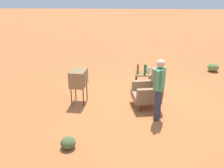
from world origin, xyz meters
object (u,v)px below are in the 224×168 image
at_px(person_standing, 159,86).
at_px(bottle_wine_green, 145,69).
at_px(bottle_short_clear, 149,70).
at_px(soda_can_blue, 149,69).
at_px(bottle_tall_amber, 138,69).
at_px(armchair, 149,90).
at_px(tv_on_stand, 79,78).
at_px(side_table, 143,76).
at_px(flower_vase, 147,67).

relative_size(person_standing, bottle_wine_green, 5.12).
xyz_separation_m(bottle_short_clear, soda_can_blue, (-0.20, 0.04, -0.04)).
xyz_separation_m(bottle_short_clear, bottle_tall_amber, (0.06, -0.36, 0.05)).
xyz_separation_m(person_standing, bottle_short_clear, (-1.75, -0.09, -0.16)).
bearing_deg(bottle_tall_amber, armchair, 17.26).
relative_size(tv_on_stand, bottle_wine_green, 3.22).
bearing_deg(bottle_tall_amber, bottle_wine_green, 68.22).
height_order(bottle_short_clear, bottle_tall_amber, bottle_tall_amber).
relative_size(tv_on_stand, soda_can_blue, 8.44).
relative_size(bottle_short_clear, bottle_tall_amber, 0.67).
distance_m(side_table, bottle_short_clear, 0.27).
distance_m(side_table, bottle_tall_amber, 0.32).
bearing_deg(person_standing, side_table, -171.32).
xyz_separation_m(tv_on_stand, flower_vase, (-1.03, 2.08, 0.04)).
height_order(bottle_short_clear, soda_can_blue, bottle_short_clear).
relative_size(armchair, soda_can_blue, 8.69).
relative_size(bottle_wine_green, flower_vase, 1.21).
bearing_deg(soda_can_blue, flower_vase, -56.54).
relative_size(tv_on_stand, bottle_tall_amber, 3.43).
xyz_separation_m(armchair, bottle_wine_green, (-0.88, -0.08, 0.34)).
bearing_deg(bottle_short_clear, bottle_tall_amber, -80.79).
distance_m(side_table, person_standing, 1.79).
bearing_deg(flower_vase, bottle_short_clear, 21.26).
xyz_separation_m(side_table, bottle_short_clear, (-0.02, 0.17, 0.20)).
bearing_deg(bottle_wine_green, bottle_tall_amber, -111.78).
bearing_deg(bottle_tall_amber, side_table, 101.49).
xyz_separation_m(bottle_wine_green, soda_can_blue, (-0.35, 0.17, -0.10)).
bearing_deg(tv_on_stand, flower_vase, 116.33).
relative_size(armchair, person_standing, 0.65).
distance_m(person_standing, bottle_wine_green, 1.63).
bearing_deg(flower_vase, tv_on_stand, -63.67).
height_order(tv_on_stand, bottle_wine_green, tv_on_stand).
xyz_separation_m(armchair, flower_vase, (-1.16, 0.00, 0.33)).
xyz_separation_m(side_table, flower_vase, (-0.16, 0.12, 0.25)).
bearing_deg(side_table, person_standing, 8.68).
height_order(tv_on_stand, bottle_tall_amber, tv_on_stand).
xyz_separation_m(tv_on_stand, bottle_tall_amber, (-0.83, 1.77, 0.05)).
bearing_deg(flower_vase, armchair, -0.20).
relative_size(side_table, tv_on_stand, 0.66).
xyz_separation_m(bottle_wine_green, bottle_tall_amber, (-0.09, -0.22, -0.01)).
relative_size(armchair, tv_on_stand, 1.03).
height_order(armchair, bottle_short_clear, armchair).
bearing_deg(soda_can_blue, armchair, -4.39).
distance_m(armchair, person_standing, 0.87).
relative_size(side_table, flower_vase, 2.56).
bearing_deg(side_table, armchair, 6.50).
bearing_deg(bottle_short_clear, soda_can_blue, 170.00).
xyz_separation_m(armchair, tv_on_stand, (-0.14, -2.07, 0.28)).
xyz_separation_m(person_standing, soda_can_blue, (-1.95, -0.06, -0.20)).
bearing_deg(armchair, person_standing, 11.65).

